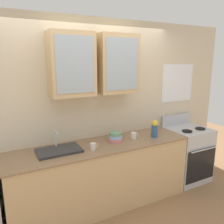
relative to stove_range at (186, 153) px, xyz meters
The scene contains 9 objects.
ground_plane 1.67m from the stove_range, behind, with size 10.00×10.00×0.00m, color #936B47.
back_wall_unit 1.90m from the stove_range, 167.81° to the left, with size 4.91×0.41×2.60m.
counter 1.60m from the stove_range, behind, with size 2.53×0.67×0.91m.
stove_range is the anchor object (origin of this frame).
sink_faucet 2.23m from the stove_range, behind, with size 0.54×0.34×0.23m.
bowl_stack 1.47m from the stove_range, behind, with size 0.20×0.20×0.13m.
vase 0.96m from the stove_range, behind, with size 0.10×0.10×0.26m.
cup_near_sink 1.84m from the stove_range, behind, with size 0.11×0.07×0.09m.
cup_near_bowls 1.19m from the stove_range, behind, with size 0.12×0.08×0.09m.
Camera 1 is at (-1.24, -2.66, 2.04)m, focal length 36.76 mm.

